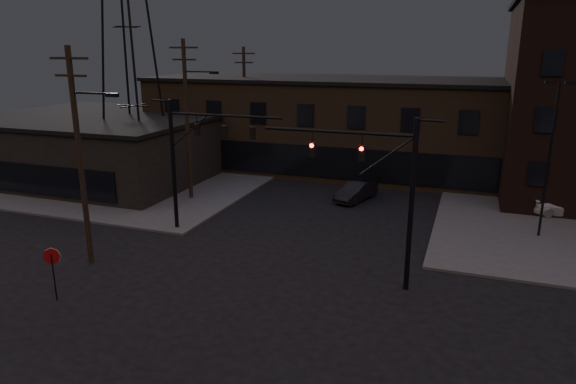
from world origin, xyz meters
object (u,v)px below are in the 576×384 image
Objects in this scene: traffic_signal_far at (191,151)px; stop_sign at (52,262)px; traffic_signal_near at (387,185)px; car_crossing at (356,191)px; parked_car_lot_b at (564,207)px.

traffic_signal_far reaches higher than stop_sign.
traffic_signal_near is at bearing -16.17° from traffic_signal_far.
traffic_signal_far is 13.35m from car_crossing.
stop_sign is at bearing 121.01° from parked_car_lot_b.
stop_sign is (-1.28, -9.99, -3.17)m from traffic_signal_far.
traffic_signal_near is 14.72m from car_crossing.
traffic_signal_near and traffic_signal_far have the same top height.
car_crossing is (9.08, 19.92, -1.15)m from stop_sign.
traffic_signal_near is 1.00× the size of traffic_signal_far.
car_crossing is at bearing 65.49° from stop_sign.
traffic_signal_near is at bearing 25.90° from stop_sign.
traffic_signal_near is 12.57m from traffic_signal_far.
traffic_signal_far is 1.98× the size of parked_car_lot_b.
stop_sign is at bearing -97.44° from car_crossing.
traffic_signal_far is 10.55m from stop_sign.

